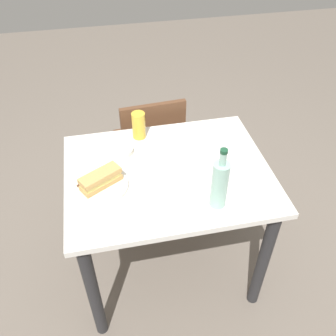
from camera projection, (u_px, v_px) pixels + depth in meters
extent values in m
plane|color=#6B6056|center=(168.00, 265.00, 2.26)|extent=(8.00, 8.00, 0.00)
cube|color=silver|center=(168.00, 173.00, 1.75)|extent=(0.97, 0.75, 0.03)
cylinder|color=#262628|center=(93.00, 292.00, 1.71)|extent=(0.06, 0.06, 0.75)
cylinder|color=#262628|center=(263.00, 260.00, 1.84)|extent=(0.06, 0.06, 0.75)
cylinder|color=#262628|center=(87.00, 196.00, 2.17)|extent=(0.06, 0.06, 0.75)
cylinder|color=#262628|center=(224.00, 176.00, 2.30)|extent=(0.06, 0.06, 0.75)
cube|color=brown|center=(148.00, 143.00, 2.44)|extent=(0.43, 0.43, 0.02)
cube|color=brown|center=(154.00, 134.00, 2.16)|extent=(0.38, 0.06, 0.40)
cylinder|color=brown|center=(167.00, 149.00, 2.75)|extent=(0.04, 0.04, 0.43)
cylinder|color=brown|center=(119.00, 157.00, 2.68)|extent=(0.04, 0.04, 0.43)
cylinder|color=brown|center=(181.00, 181.00, 2.50)|extent=(0.04, 0.04, 0.43)
cylinder|color=brown|center=(129.00, 191.00, 2.42)|extent=(0.04, 0.04, 0.43)
cylinder|color=silver|center=(102.00, 186.00, 1.65)|extent=(0.24, 0.24, 0.01)
cube|color=tan|center=(101.00, 183.00, 1.64)|extent=(0.20, 0.15, 0.02)
cube|color=#DBC66B|center=(101.00, 179.00, 1.63)|extent=(0.18, 0.14, 0.02)
cube|color=tan|center=(100.00, 176.00, 1.61)|extent=(0.20, 0.15, 0.02)
cube|color=silver|center=(102.00, 174.00, 1.70)|extent=(0.09, 0.06, 0.00)
cube|color=#59331E|center=(85.00, 183.00, 1.65)|extent=(0.08, 0.04, 0.01)
cylinder|color=#99C6B7|center=(220.00, 185.00, 1.51)|extent=(0.07, 0.07, 0.22)
cylinder|color=#99C6B7|center=(223.00, 159.00, 1.41)|extent=(0.03, 0.03, 0.06)
cylinder|color=#19472D|center=(224.00, 151.00, 1.39)|extent=(0.03, 0.03, 0.02)
cylinder|color=gold|center=(139.00, 125.00, 1.89)|extent=(0.07, 0.07, 0.14)
cylinder|color=silver|center=(123.00, 151.00, 1.83)|extent=(0.10, 0.10, 0.03)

